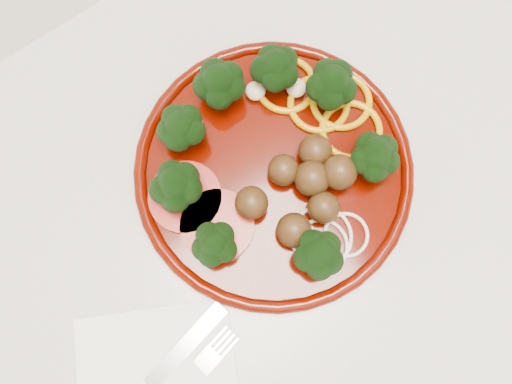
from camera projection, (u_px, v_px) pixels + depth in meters
counter at (260, 243)px, 0.97m from camera, size 2.40×0.60×0.90m
plate at (276, 164)px, 0.52m from camera, size 0.30×0.30×0.07m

